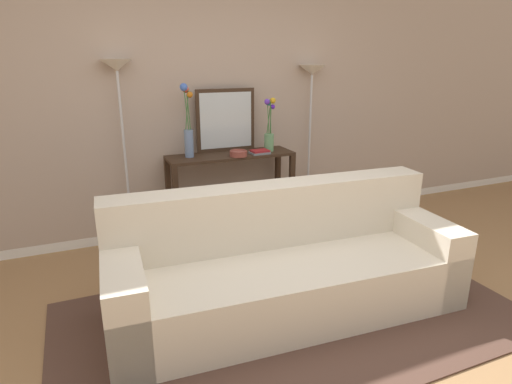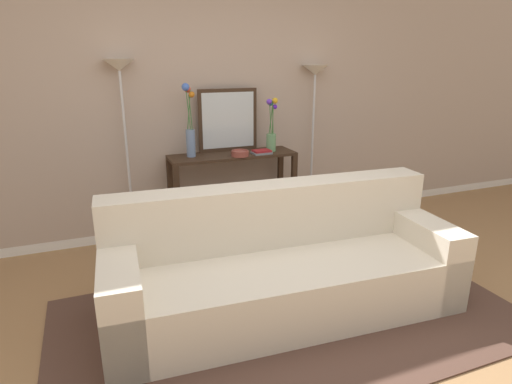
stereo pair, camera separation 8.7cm
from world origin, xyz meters
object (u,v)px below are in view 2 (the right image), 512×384
object	(u,v)px
vase_tall_flowers	(190,128)
floor_lamp_right	(314,100)
vase_short_flowers	(271,130)
console_table	(233,180)
couch	(283,269)
book_row_under_console	(205,233)
wall_mirror	(228,120)
floor_lamp_left	(122,102)
fruit_bowl	(240,153)
book_stack	(262,152)

from	to	relation	value
vase_tall_flowers	floor_lamp_right	bearing A→B (deg)	5.02
vase_short_flowers	console_table	bearing A→B (deg)	177.38
floor_lamp_right	vase_short_flowers	bearing A→B (deg)	-163.42
couch	console_table	size ratio (longest dim) A/B	2.01
book_row_under_console	wall_mirror	bearing A→B (deg)	26.57
floor_lamp_left	vase_short_flowers	bearing A→B (deg)	-6.90
console_table	couch	bearing A→B (deg)	-94.47
console_table	wall_mirror	size ratio (longest dim) A/B	2.03
vase_tall_flowers	book_row_under_console	xyz separation A→B (m)	(0.10, -0.03, -1.07)
floor_lamp_left	vase_tall_flowers	distance (m)	0.64
floor_lamp_left	wall_mirror	size ratio (longest dim) A/B	2.84
couch	floor_lamp_right	bearing A→B (deg)	55.48
couch	book_row_under_console	world-z (taller)	couch
floor_lamp_left	fruit_bowl	xyz separation A→B (m)	(1.02, -0.27, -0.49)
vase_short_flowers	book_stack	world-z (taller)	vase_short_flowers
floor_lamp_left	vase_short_flowers	world-z (taller)	floor_lamp_left
wall_mirror	fruit_bowl	world-z (taller)	wall_mirror
wall_mirror	book_row_under_console	world-z (taller)	wall_mirror
fruit_bowl	vase_short_flowers	bearing A→B (deg)	15.35
couch	console_table	bearing A→B (deg)	85.53
wall_mirror	fruit_bowl	distance (m)	0.39
floor_lamp_left	book_stack	xyz separation A→B (m)	(1.25, -0.25, -0.50)
wall_mirror	vase_short_flowers	size ratio (longest dim) A/B	1.16
console_table	floor_lamp_right	distance (m)	1.23
vase_short_flowers	fruit_bowl	bearing A→B (deg)	-164.65
wall_mirror	fruit_bowl	xyz separation A→B (m)	(0.02, -0.28, -0.28)
floor_lamp_right	book_stack	bearing A→B (deg)	-160.24
vase_short_flowers	couch	bearing A→B (deg)	-110.23
book_row_under_console	vase_short_flowers	bearing A→B (deg)	-1.50
floor_lamp_left	vase_tall_flowers	xyz separation A→B (m)	(0.58, -0.12, -0.25)
console_table	floor_lamp_right	world-z (taller)	floor_lamp_right
fruit_bowl	vase_tall_flowers	bearing A→B (deg)	161.42
couch	floor_lamp_left	bearing A→B (deg)	118.97
console_table	book_row_under_console	bearing A→B (deg)	180.00
book_stack	floor_lamp_right	bearing A→B (deg)	19.76
wall_mirror	book_stack	distance (m)	0.47
book_stack	vase_tall_flowers	bearing A→B (deg)	168.95
vase_short_flowers	book_row_under_console	xyz separation A→B (m)	(-0.71, 0.02, -1.01)
wall_mirror	floor_lamp_right	bearing A→B (deg)	-0.53
vase_tall_flowers	console_table	bearing A→B (deg)	-3.99
floor_lamp_left	floor_lamp_right	bearing A→B (deg)	0.00
book_row_under_console	vase_tall_flowers	bearing A→B (deg)	164.54
couch	fruit_bowl	bearing A→B (deg)	83.56
book_stack	book_row_under_console	distance (m)	1.00
vase_tall_flowers	wall_mirror	bearing A→B (deg)	17.23
couch	vase_tall_flowers	xyz separation A→B (m)	(-0.30, 1.45, 0.81)
vase_tall_flowers	book_stack	world-z (taller)	vase_tall_flowers
floor_lamp_right	wall_mirror	xyz separation A→B (m)	(-0.96, 0.01, -0.16)
floor_lamp_left	fruit_bowl	bearing A→B (deg)	-14.84
fruit_bowl	floor_lamp_left	bearing A→B (deg)	165.16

